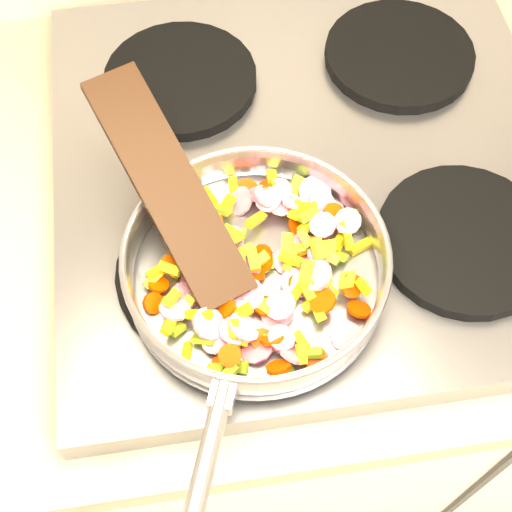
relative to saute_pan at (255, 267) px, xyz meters
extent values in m
cube|color=#939399|center=(0.09, 0.16, -0.06)|extent=(0.60, 0.60, 0.04)
cylinder|color=black|center=(-0.05, 0.02, -0.04)|extent=(0.19, 0.19, 0.02)
cylinder|color=black|center=(0.23, 0.02, -0.04)|extent=(0.19, 0.19, 0.02)
cylinder|color=black|center=(-0.05, 0.30, -0.04)|extent=(0.19, 0.19, 0.02)
cylinder|color=black|center=(0.23, 0.30, -0.04)|extent=(0.19, 0.19, 0.02)
cylinder|color=#9E9EA5|center=(0.00, 0.00, -0.03)|extent=(0.26, 0.26, 0.01)
torus|color=#9E9EA5|center=(0.00, 0.00, 0.00)|extent=(0.30, 0.30, 0.04)
torus|color=#9E9EA5|center=(0.00, 0.00, 0.02)|extent=(0.27, 0.27, 0.01)
cylinder|color=#9E9EA5|center=(-0.08, -0.21, 0.01)|extent=(0.08, 0.18, 0.02)
cube|color=#9E9EA5|center=(-0.05, -0.13, 0.01)|extent=(0.03, 0.04, 0.02)
cube|color=gold|center=(-0.03, 0.10, -0.01)|extent=(0.02, 0.03, 0.02)
cube|color=#85A81C|center=(-0.06, -0.06, -0.01)|extent=(0.03, 0.02, 0.02)
cylinder|color=#CE1449|center=(-0.02, 0.04, -0.01)|extent=(0.05, 0.04, 0.02)
cube|color=gold|center=(0.06, -0.02, 0.00)|extent=(0.02, 0.02, 0.01)
cube|color=gold|center=(-0.08, 0.02, -0.01)|extent=(0.02, 0.02, 0.02)
cylinder|color=#CE1449|center=(-0.06, 0.00, -0.02)|extent=(0.03, 0.03, 0.01)
cube|color=#85A81C|center=(0.11, 0.04, -0.01)|extent=(0.03, 0.03, 0.02)
cube|color=gold|center=(0.04, -0.03, -0.01)|extent=(0.02, 0.02, 0.01)
cylinder|color=#CE1449|center=(0.04, 0.01, -0.02)|extent=(0.03, 0.03, 0.01)
cylinder|color=#CE1449|center=(-0.03, 0.05, 0.00)|extent=(0.03, 0.03, 0.02)
cylinder|color=#D43500|center=(-0.05, 0.06, 0.00)|extent=(0.02, 0.02, 0.01)
cube|color=gold|center=(0.03, -0.10, 0.00)|extent=(0.01, 0.02, 0.02)
cube|color=#85A81C|center=(-0.03, -0.10, -0.01)|extent=(0.02, 0.02, 0.02)
cube|color=gold|center=(-0.06, -0.04, 0.00)|extent=(0.03, 0.02, 0.02)
cylinder|color=#CE1449|center=(-0.01, 0.01, -0.01)|extent=(0.05, 0.04, 0.03)
cylinder|color=#CE1449|center=(0.05, 0.02, -0.01)|extent=(0.04, 0.04, 0.02)
cylinder|color=#D43500|center=(0.00, -0.07, -0.01)|extent=(0.03, 0.03, 0.01)
cube|color=#85A81C|center=(-0.05, 0.09, -0.01)|extent=(0.02, 0.02, 0.01)
cube|color=#85A81C|center=(0.08, 0.01, -0.01)|extent=(0.02, 0.02, 0.01)
cube|color=gold|center=(0.05, 0.06, 0.00)|extent=(0.02, 0.02, 0.02)
cube|color=#85A81C|center=(0.06, 0.05, 0.00)|extent=(0.03, 0.02, 0.01)
cylinder|color=#D43500|center=(-0.05, -0.09, -0.02)|extent=(0.03, 0.03, 0.01)
cube|color=#85A81C|center=(-0.01, 0.05, -0.01)|extent=(0.03, 0.02, 0.01)
cylinder|color=#CE1449|center=(-0.02, -0.02, -0.01)|extent=(0.03, 0.03, 0.02)
cylinder|color=#CE1449|center=(0.04, 0.09, 0.00)|extent=(0.04, 0.04, 0.02)
cube|color=gold|center=(0.01, 0.01, -0.01)|extent=(0.02, 0.02, 0.01)
cylinder|color=#CE1449|center=(0.01, -0.08, -0.02)|extent=(0.03, 0.03, 0.00)
cylinder|color=#CE1449|center=(0.02, 0.09, -0.01)|extent=(0.05, 0.04, 0.02)
cube|color=gold|center=(-0.01, 0.12, -0.02)|extent=(0.01, 0.02, 0.01)
cube|color=#85A81C|center=(0.07, 0.01, 0.00)|extent=(0.02, 0.03, 0.02)
cylinder|color=#D43500|center=(-0.02, -0.04, -0.02)|extent=(0.03, 0.03, 0.02)
cube|color=#85A81C|center=(0.08, 0.02, -0.01)|extent=(0.02, 0.02, 0.02)
cube|color=gold|center=(0.00, -0.04, -0.01)|extent=(0.02, 0.02, 0.01)
cube|color=#85A81C|center=(-0.05, -0.09, -0.02)|extent=(0.02, 0.02, 0.02)
cylinder|color=#D43500|center=(-0.04, 0.06, 0.00)|extent=(0.03, 0.03, 0.01)
cube|color=gold|center=(-0.08, -0.07, -0.02)|extent=(0.01, 0.02, 0.02)
cube|color=gold|center=(0.03, 0.11, 0.00)|extent=(0.01, 0.03, 0.02)
cylinder|color=#CE1449|center=(0.04, 0.08, 0.00)|extent=(0.04, 0.04, 0.02)
cube|color=gold|center=(0.07, -0.03, -0.01)|extent=(0.02, 0.02, 0.02)
cylinder|color=#CE1449|center=(-0.06, 0.07, -0.01)|extent=(0.04, 0.03, 0.03)
cylinder|color=#CE1449|center=(0.08, -0.08, -0.02)|extent=(0.04, 0.04, 0.02)
cube|color=gold|center=(-0.09, -0.05, 0.00)|extent=(0.02, 0.02, 0.02)
cube|color=gold|center=(0.06, -0.04, -0.02)|extent=(0.03, 0.02, 0.02)
cube|color=#85A81C|center=(0.04, 0.02, 0.00)|extent=(0.02, 0.03, 0.02)
cylinder|color=#D43500|center=(-0.03, -0.01, -0.01)|extent=(0.03, 0.03, 0.02)
cube|color=#85A81C|center=(0.05, 0.02, -0.01)|extent=(0.02, 0.01, 0.01)
cube|color=gold|center=(-0.08, 0.01, 0.00)|extent=(0.03, 0.02, 0.01)
cylinder|color=#CE1449|center=(0.08, 0.04, 0.00)|extent=(0.04, 0.04, 0.01)
cylinder|color=#CE1449|center=(-0.07, -0.01, -0.02)|extent=(0.03, 0.03, 0.02)
cube|color=#85A81C|center=(-0.03, 0.08, -0.01)|extent=(0.03, 0.02, 0.01)
cube|color=gold|center=(-0.10, 0.01, -0.01)|extent=(0.03, 0.02, 0.01)
cube|color=gold|center=(0.00, 0.01, 0.00)|extent=(0.01, 0.03, 0.01)
cylinder|color=#D43500|center=(0.06, 0.06, -0.02)|extent=(0.03, 0.03, 0.02)
cylinder|color=#CE1449|center=(-0.02, 0.05, -0.01)|extent=(0.03, 0.03, 0.02)
cylinder|color=#D43500|center=(-0.02, -0.01, -0.01)|extent=(0.04, 0.03, 0.02)
cylinder|color=#D43500|center=(-0.08, 0.02, 0.00)|extent=(0.02, 0.03, 0.02)
cube|color=gold|center=(-0.02, 0.05, -0.01)|extent=(0.02, 0.02, 0.01)
cylinder|color=#D43500|center=(-0.10, 0.00, -0.01)|extent=(0.03, 0.03, 0.02)
cube|color=gold|center=(-0.01, 0.01, -0.02)|extent=(0.02, 0.03, 0.01)
cylinder|color=#D43500|center=(0.05, 0.02, -0.01)|extent=(0.02, 0.02, 0.01)
cylinder|color=#CE1449|center=(-0.01, -0.08, -0.02)|extent=(0.04, 0.04, 0.02)
cylinder|color=#D43500|center=(0.00, -0.04, -0.01)|extent=(0.03, 0.03, 0.01)
cylinder|color=#CE1449|center=(0.04, -0.02, -0.02)|extent=(0.04, 0.04, 0.01)
cube|color=#85A81C|center=(-0.09, -0.02, -0.02)|extent=(0.02, 0.02, 0.01)
cube|color=#85A81C|center=(-0.07, 0.05, -0.01)|extent=(0.02, 0.02, 0.01)
cylinder|color=#CE1449|center=(-0.08, -0.03, -0.01)|extent=(0.04, 0.04, 0.02)
cube|color=gold|center=(-0.06, 0.08, 0.00)|extent=(0.01, 0.02, 0.01)
cube|color=gold|center=(0.00, -0.08, -0.02)|extent=(0.02, 0.03, 0.02)
cube|color=gold|center=(0.03, -0.08, -0.01)|extent=(0.02, 0.03, 0.02)
cube|color=#85A81C|center=(0.05, -0.01, 0.00)|extent=(0.02, 0.03, 0.02)
cylinder|color=#D43500|center=(-0.11, -0.02, -0.02)|extent=(0.03, 0.02, 0.02)
cylinder|color=#CE1449|center=(0.06, -0.02, 0.00)|extent=(0.04, 0.04, 0.03)
cylinder|color=#D43500|center=(-0.04, -0.09, 0.00)|extent=(0.03, 0.03, 0.02)
cube|color=gold|center=(0.05, 0.02, 0.00)|extent=(0.02, 0.02, 0.01)
cube|color=#85A81C|center=(0.06, -0.02, -0.02)|extent=(0.03, 0.03, 0.01)
cube|color=#85A81C|center=(-0.02, 0.01, 0.00)|extent=(0.02, 0.02, 0.02)
cube|color=#85A81C|center=(0.05, -0.06, -0.01)|extent=(0.01, 0.02, 0.02)
cube|color=gold|center=(0.10, 0.02, -0.01)|extent=(0.01, 0.02, 0.01)
cylinder|color=#CE1449|center=(0.02, -0.09, -0.01)|extent=(0.03, 0.03, 0.03)
cube|color=gold|center=(-0.02, -0.05, 0.00)|extent=(0.02, 0.02, 0.02)
cube|color=#85A81C|center=(-0.06, 0.01, -0.02)|extent=(0.02, 0.02, 0.01)
cylinder|color=#CE1449|center=(-0.05, -0.07, -0.01)|extent=(0.03, 0.03, 0.01)
cylinder|color=#CE1449|center=(-0.05, 0.07, 0.00)|extent=(0.04, 0.04, 0.02)
cylinder|color=#CE1449|center=(0.10, 0.04, 0.00)|extent=(0.04, 0.04, 0.02)
cylinder|color=#D43500|center=(0.04, -0.10, -0.01)|extent=(0.03, 0.03, 0.01)
cylinder|color=#CE1449|center=(0.01, -0.08, 0.00)|extent=(0.03, 0.03, 0.01)
cylinder|color=#CE1449|center=(0.06, -0.04, -0.01)|extent=(0.03, 0.03, 0.02)
cube|color=gold|center=(-0.09, -0.02, 0.00)|extent=(0.02, 0.02, 0.01)
cube|color=gold|center=(-0.08, 0.06, 0.00)|extent=(0.02, 0.01, 0.01)
cube|color=gold|center=(0.07, 0.07, 0.00)|extent=(0.02, 0.01, 0.01)
cylinder|color=#D43500|center=(0.00, 0.00, -0.02)|extent=(0.03, 0.02, 0.01)
cube|color=gold|center=(-0.02, 0.09, -0.01)|extent=(0.02, 0.02, 0.02)
cylinder|color=#CE1449|center=(-0.05, -0.05, 0.00)|extent=(0.04, 0.05, 0.03)
cylinder|color=#D43500|center=(0.00, -0.08, -0.01)|extent=(0.03, 0.03, 0.02)
cube|color=#85A81C|center=(-0.04, -0.10, -0.01)|extent=(0.02, 0.02, 0.01)
cube|color=#85A81C|center=(-0.08, 0.02, -0.01)|extent=(0.02, 0.02, 0.01)
cylinder|color=#D43500|center=(0.01, 0.11, -0.02)|extent=(0.04, 0.04, 0.01)
cylinder|color=#CE1449|center=(0.08, 0.07, -0.01)|extent=(0.03, 0.03, 0.02)
cylinder|color=#CE1449|center=(-0.03, -0.06, 0.00)|extent=(0.04, 0.04, 0.01)
cylinder|color=#D43500|center=(0.02, 0.10, 0.00)|extent=(0.02, 0.02, 0.02)
cube|color=#85A81C|center=(-0.02, 0.01, -0.01)|extent=(0.02, 0.02, 0.01)
cylinder|color=#CE1449|center=(-0.02, -0.06, 0.00)|extent=(0.04, 0.04, 0.03)
cube|color=gold|center=(0.06, 0.05, -0.01)|extent=(0.03, 0.03, 0.02)
cube|color=gold|center=(0.10, -0.04, 0.00)|extent=(0.02, 0.02, 0.02)
cube|color=gold|center=(-0.03, -0.06, 0.00)|extent=(0.01, 0.02, 0.02)
cube|color=#85A81C|center=(0.04, -0.10, 0.00)|extent=(0.02, 0.02, 0.02)
cube|color=#85A81C|center=(-0.03, 0.06, -0.01)|extent=(0.02, 0.03, 0.02)
cube|color=gold|center=(-0.03, 0.08, -0.02)|extent=(0.02, 0.02, 0.02)
cube|color=#85A81C|center=(0.07, -0.02, -0.01)|extent=(0.01, 0.02, 0.02)
cylinder|color=#D43500|center=(-0.03, -0.07, -0.02)|extent=(0.03, 0.04, 0.03)
cylinder|color=#D43500|center=(0.06, -0.05, 0.00)|extent=(0.03, 0.03, 0.02)
cube|color=gold|center=(0.05, 0.07, -0.01)|extent=(0.03, 0.02, 0.01)
cylinder|color=#D43500|center=(-0.05, 0.07, -0.02)|extent=(0.04, 0.03, 0.02)
cylinder|color=#D43500|center=(0.09, -0.03, 0.00)|extent=(0.03, 0.03, 0.02)
cube|color=#85A81C|center=(0.01, 0.01, -0.02)|extent=(0.02, 0.02, 0.02)
cylinder|color=#CE1449|center=(0.05, 0.07, 0.00)|extent=(0.03, 0.03, 0.02)
cylinder|color=#CE1449|center=(0.07, 0.01, -0.01)|extent=(0.03, 0.03, 0.02)
cube|color=gold|center=(0.04, 0.01, 0.00)|extent=(0.03, 0.02, 0.01)
cube|color=#85A81C|center=(0.09, 0.01, -0.01)|extent=(0.02, 0.02, 0.01)
cube|color=gold|center=(-0.03, -0.07, -0.01)|extent=(0.02, 0.02, 0.01)
cube|color=#85A81C|center=(0.04, -0.10, -0.02)|extent=(0.02, 0.02, 0.02)
cube|color=gold|center=(-0.07, -0.02, -0.02)|extent=(0.02, 0.02, 0.01)
cylinder|color=#D43500|center=(0.09, 0.05, 0.00)|extent=(0.03, 0.03, 0.01)
cube|color=gold|center=(-0.05, -0.02, -0.01)|extent=(0.02, 0.02, 0.01)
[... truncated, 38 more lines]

